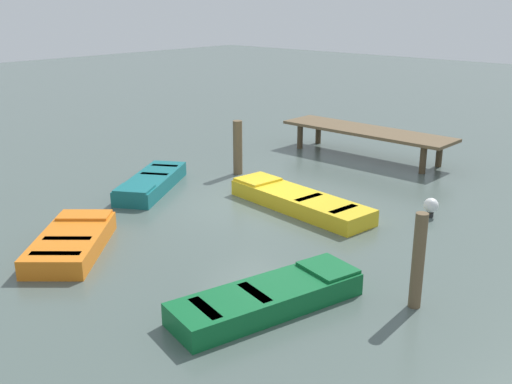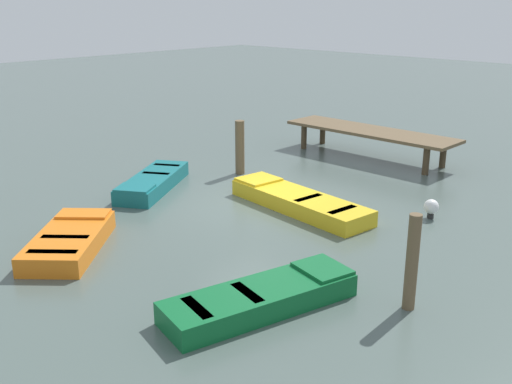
{
  "view_description": "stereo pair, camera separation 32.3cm",
  "coord_description": "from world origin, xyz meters",
  "px_view_note": "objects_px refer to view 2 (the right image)",
  "views": [
    {
      "loc": [
        9.78,
        -10.85,
        5.1
      ],
      "look_at": [
        0.0,
        0.0,
        0.35
      ],
      "focal_mm": 41.8,
      "sensor_mm": 36.0,
      "label": 1
    },
    {
      "loc": [
        10.02,
        -10.63,
        5.1
      ],
      "look_at": [
        0.0,
        0.0,
        0.35
      ],
      "focal_mm": 41.8,
      "sensor_mm": 36.0,
      "label": 2
    }
  ],
  "objects_px": {
    "dock_segment": "(370,133)",
    "marker_buoy": "(431,207)",
    "mooring_piling_far_left": "(412,262)",
    "rowboat_orange": "(69,240)",
    "rowboat_green": "(262,297)",
    "rowboat_yellow": "(298,201)",
    "rowboat_teal": "(153,182)",
    "mooring_piling_center": "(240,147)"
  },
  "relations": [
    {
      "from": "dock_segment",
      "to": "marker_buoy",
      "type": "relative_size",
      "value": 12.46
    },
    {
      "from": "dock_segment",
      "to": "marker_buoy",
      "type": "bearing_deg",
      "value": -41.82
    },
    {
      "from": "mooring_piling_far_left",
      "to": "rowboat_orange",
      "type": "bearing_deg",
      "value": -157.57
    },
    {
      "from": "rowboat_green",
      "to": "rowboat_yellow",
      "type": "bearing_deg",
      "value": 46.55
    },
    {
      "from": "rowboat_yellow",
      "to": "dock_segment",
      "type": "bearing_deg",
      "value": -67.47
    },
    {
      "from": "rowboat_teal",
      "to": "marker_buoy",
      "type": "relative_size",
      "value": 6.91
    },
    {
      "from": "marker_buoy",
      "to": "rowboat_orange",
      "type": "bearing_deg",
      "value": -123.56
    },
    {
      "from": "rowboat_green",
      "to": "rowboat_orange",
      "type": "bearing_deg",
      "value": 115.39
    },
    {
      "from": "dock_segment",
      "to": "rowboat_teal",
      "type": "relative_size",
      "value": 1.8
    },
    {
      "from": "marker_buoy",
      "to": "rowboat_green",
      "type": "bearing_deg",
      "value": -89.72
    },
    {
      "from": "rowboat_orange",
      "to": "marker_buoy",
      "type": "distance_m",
      "value": 8.44
    },
    {
      "from": "rowboat_yellow",
      "to": "mooring_piling_far_left",
      "type": "xyz_separation_m",
      "value": [
        4.63,
        -2.64,
        0.65
      ]
    },
    {
      "from": "rowboat_green",
      "to": "mooring_piling_far_left",
      "type": "xyz_separation_m",
      "value": [
        1.83,
        1.76,
        0.65
      ]
    },
    {
      "from": "dock_segment",
      "to": "rowboat_green",
      "type": "distance_m",
      "value": 10.96
    },
    {
      "from": "rowboat_green",
      "to": "mooring_piling_center",
      "type": "relative_size",
      "value": 2.21
    },
    {
      "from": "rowboat_green",
      "to": "marker_buoy",
      "type": "relative_size",
      "value": 7.55
    },
    {
      "from": "rowboat_yellow",
      "to": "mooring_piling_far_left",
      "type": "relative_size",
      "value": 2.45
    },
    {
      "from": "mooring_piling_far_left",
      "to": "marker_buoy",
      "type": "xyz_separation_m",
      "value": [
        -1.86,
        4.34,
        -0.58
      ]
    },
    {
      "from": "rowboat_orange",
      "to": "rowboat_teal",
      "type": "bearing_deg",
      "value": -12.81
    },
    {
      "from": "rowboat_orange",
      "to": "rowboat_green",
      "type": "bearing_deg",
      "value": -120.58
    },
    {
      "from": "rowboat_teal",
      "to": "rowboat_orange",
      "type": "bearing_deg",
      "value": -2.39
    },
    {
      "from": "rowboat_orange",
      "to": "mooring_piling_far_left",
      "type": "xyz_separation_m",
      "value": [
        6.53,
        2.69,
        0.65
      ]
    },
    {
      "from": "rowboat_teal",
      "to": "rowboat_green",
      "type": "xyz_separation_m",
      "value": [
        6.81,
        -2.87,
        -0.0
      ]
    },
    {
      "from": "rowboat_green",
      "to": "rowboat_yellow",
      "type": "xyz_separation_m",
      "value": [
        -2.8,
        4.4,
        -0.0
      ]
    },
    {
      "from": "marker_buoy",
      "to": "rowboat_yellow",
      "type": "bearing_deg",
      "value": -148.49
    },
    {
      "from": "rowboat_teal",
      "to": "marker_buoy",
      "type": "bearing_deg",
      "value": 83.98
    },
    {
      "from": "rowboat_teal",
      "to": "rowboat_green",
      "type": "height_order",
      "value": "same"
    },
    {
      "from": "rowboat_teal",
      "to": "mooring_piling_center",
      "type": "bearing_deg",
      "value": 135.42
    },
    {
      "from": "dock_segment",
      "to": "rowboat_orange",
      "type": "relative_size",
      "value": 2.05
    },
    {
      "from": "rowboat_yellow",
      "to": "mooring_piling_center",
      "type": "xyz_separation_m",
      "value": [
        -3.36,
        1.28,
        0.6
      ]
    },
    {
      "from": "rowboat_orange",
      "to": "rowboat_yellow",
      "type": "bearing_deg",
      "value": -61.46
    },
    {
      "from": "rowboat_yellow",
      "to": "mooring_piling_center",
      "type": "relative_size",
      "value": 2.58
    },
    {
      "from": "marker_buoy",
      "to": "mooring_piling_center",
      "type": "bearing_deg",
      "value": -176.14
    },
    {
      "from": "dock_segment",
      "to": "rowboat_yellow",
      "type": "relative_size",
      "value": 1.41
    },
    {
      "from": "rowboat_green",
      "to": "dock_segment",
      "type": "bearing_deg",
      "value": 37.58
    },
    {
      "from": "rowboat_teal",
      "to": "mooring_piling_far_left",
      "type": "height_order",
      "value": "mooring_piling_far_left"
    },
    {
      "from": "mooring_piling_center",
      "to": "rowboat_yellow",
      "type": "bearing_deg",
      "value": -20.92
    },
    {
      "from": "dock_segment",
      "to": "mooring_piling_center",
      "type": "height_order",
      "value": "mooring_piling_center"
    },
    {
      "from": "dock_segment",
      "to": "mooring_piling_center",
      "type": "xyz_separation_m",
      "value": [
        -1.79,
        -4.36,
        -0.02
      ]
    },
    {
      "from": "marker_buoy",
      "to": "dock_segment",
      "type": "bearing_deg",
      "value": 137.7
    },
    {
      "from": "mooring_piling_far_left",
      "to": "marker_buoy",
      "type": "distance_m",
      "value": 4.76
    },
    {
      "from": "rowboat_green",
      "to": "mooring_piling_far_left",
      "type": "relative_size",
      "value": 2.1
    }
  ]
}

